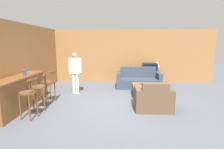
{
  "coord_description": "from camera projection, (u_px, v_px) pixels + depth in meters",
  "views": [
    {
      "loc": [
        0.13,
        -5.19,
        1.92
      ],
      "look_at": [
        -0.16,
        0.85,
        0.85
      ],
      "focal_mm": 28.0,
      "sensor_mm": 36.0,
      "label": 1
    }
  ],
  "objects": [
    {
      "name": "book_on_table",
      "position": [
        141.0,
        84.0,
        6.49
      ],
      "size": [
        0.23,
        0.19,
        0.02
      ],
      "color": "maroon",
      "rests_on": "coffee_table"
    },
    {
      "name": "tv",
      "position": [
        150.0,
        68.0,
        8.37
      ],
      "size": [
        0.68,
        0.44,
        0.45
      ],
      "color": "black",
      "rests_on": "tv_unit"
    },
    {
      "name": "bar_chair_far",
      "position": [
        49.0,
        85.0,
        5.7
      ],
      "size": [
        0.45,
        0.45,
        1.06
      ],
      "color": "brown",
      "rests_on": "ground_plane"
    },
    {
      "name": "bar_counter",
      "position": [
        19.0,
        93.0,
        5.11
      ],
      "size": [
        0.55,
        2.35,
        0.98
      ],
      "color": "brown",
      "rests_on": "ground_plane"
    },
    {
      "name": "table_lamp",
      "position": [
        157.0,
        65.0,
        8.33
      ],
      "size": [
        0.26,
        0.26,
        0.52
      ],
      "color": "brown",
      "rests_on": "tv_unit"
    },
    {
      "name": "wall_back",
      "position": [
        118.0,
        56.0,
        8.71
      ],
      "size": [
        9.4,
        0.08,
        2.6
      ],
      "color": "#9E6B3D",
      "rests_on": "ground_plane"
    },
    {
      "name": "bottle",
      "position": [
        25.0,
        72.0,
        5.24
      ],
      "size": [
        0.08,
        0.08,
        0.24
      ],
      "color": "#234293",
      "rests_on": "bar_counter"
    },
    {
      "name": "bar_chair_near",
      "position": [
        28.0,
        96.0,
        4.45
      ],
      "size": [
        0.49,
        0.49,
        1.06
      ],
      "color": "brown",
      "rests_on": "ground_plane"
    },
    {
      "name": "wall_left",
      "position": [
        34.0,
        60.0,
        6.63
      ],
      "size": [
        0.08,
        8.55,
        2.6
      ],
      "color": "#9E6B3D",
      "rests_on": "ground_plane"
    },
    {
      "name": "armchair_near",
      "position": [
        153.0,
        99.0,
        5.11
      ],
      "size": [
        1.05,
        0.84,
        0.86
      ],
      "color": "brown",
      "rests_on": "ground_plane"
    },
    {
      "name": "bar_chair_mid",
      "position": [
        40.0,
        90.0,
        5.07
      ],
      "size": [
        0.49,
        0.49,
        1.06
      ],
      "color": "brown",
      "rests_on": "ground_plane"
    },
    {
      "name": "ground_plane",
      "position": [
        116.0,
        106.0,
        5.45
      ],
      "size": [
        24.0,
        24.0,
        0.0
      ],
      "primitive_type": "plane",
      "color": "#565B66"
    },
    {
      "name": "coffee_table",
      "position": [
        141.0,
        87.0,
        6.44
      ],
      "size": [
        0.57,
        0.96,
        0.42
      ],
      "color": "brown",
      "rests_on": "ground_plane"
    },
    {
      "name": "tv_unit",
      "position": [
        149.0,
        78.0,
        8.46
      ],
      "size": [
        0.97,
        0.45,
        0.55
      ],
      "color": "#513823",
      "rests_on": "ground_plane"
    },
    {
      "name": "couch_far",
      "position": [
        138.0,
        80.0,
        7.75
      ],
      "size": [
        1.92,
        0.88,
        0.89
      ],
      "color": "#384251",
      "rests_on": "ground_plane"
    },
    {
      "name": "person_by_window",
      "position": [
        75.0,
        71.0,
        6.69
      ],
      "size": [
        0.54,
        0.26,
        1.58
      ],
      "color": "silver",
      "rests_on": "ground_plane"
    }
  ]
}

